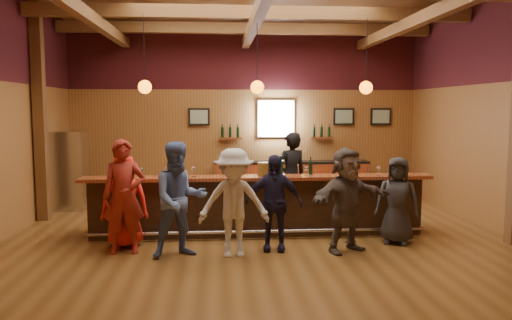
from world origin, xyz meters
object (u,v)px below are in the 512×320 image
at_px(bartender, 291,177).
at_px(customer_brown, 346,200).
at_px(ice_bucket, 264,169).
at_px(customer_dark, 397,200).
at_px(bar_counter, 257,205).
at_px(customer_orange, 124,201).
at_px(back_bar_cabinet, 292,179).
at_px(bottle_a, 281,167).
at_px(customer_white, 234,203).
at_px(customer_denim, 180,199).
at_px(customer_navy, 274,203).
at_px(stainless_fridge, 70,170).
at_px(customer_redvest, 124,197).

bearing_deg(bartender, customer_brown, 84.70).
bearing_deg(customer_brown, ice_bucket, 112.53).
distance_m(customer_dark, bartender, 2.45).
xyz_separation_m(bar_counter, customer_orange, (-2.29, -0.86, 0.26)).
relative_size(customer_brown, ice_bucket, 6.91).
relative_size(back_bar_cabinet, customer_dark, 2.66).
xyz_separation_m(back_bar_cabinet, bottle_a, (-0.76, -3.74, 0.77)).
relative_size(customer_white, bartender, 0.93).
distance_m(back_bar_cabinet, customer_dark, 4.68).
relative_size(customer_orange, customer_brown, 0.92).
bearing_deg(customer_white, back_bar_cabinet, 71.57).
bearing_deg(bartender, customer_denim, 29.04).
distance_m(customer_denim, customer_white, 0.85).
xyz_separation_m(customer_orange, customer_denim, (0.96, -0.58, 0.12)).
bearing_deg(bar_counter, customer_dark, -22.43).
relative_size(customer_navy, bartender, 0.86).
height_order(stainless_fridge, customer_white, stainless_fridge).
bearing_deg(customer_navy, customer_dark, 15.60).
xyz_separation_m(customer_navy, bottle_a, (0.25, 1.05, 0.46)).
xyz_separation_m(customer_denim, ice_bucket, (1.42, 1.10, 0.33)).
distance_m(back_bar_cabinet, customer_white, 5.37).
distance_m(customer_white, bottle_a, 1.67).
xyz_separation_m(customer_navy, bartender, (0.60, 2.13, 0.13)).
relative_size(customer_orange, bartender, 0.85).
bearing_deg(customer_redvest, bar_counter, 23.55).
height_order(bar_counter, customer_brown, customer_brown).
bearing_deg(back_bar_cabinet, customer_orange, -128.12).
distance_m(bar_counter, customer_denim, 2.00).
distance_m(customer_orange, customer_denim, 1.13).
bearing_deg(ice_bucket, bar_counter, 104.19).
xyz_separation_m(customer_dark, bartender, (-1.56, 1.88, 0.17)).
bearing_deg(customer_brown, bar_counter, 106.38).
height_order(customer_white, ice_bucket, customer_white).
bearing_deg(back_bar_cabinet, customer_denim, -116.69).
height_order(customer_denim, customer_dark, customer_denim).
xyz_separation_m(customer_orange, ice_bucket, (2.38, 0.52, 0.45)).
xyz_separation_m(customer_denim, bartender, (2.10, 2.36, 0.01)).
bearing_deg(stainless_fridge, customer_dark, -27.89).
bearing_deg(bottle_a, stainless_fridge, 149.98).
height_order(customer_orange, bartender, bartender).
height_order(back_bar_cabinet, customer_denim, customer_denim).
relative_size(customer_redvest, bartender, 1.00).
relative_size(customer_denim, bartender, 0.99).
distance_m(customer_white, ice_bucket, 1.36).
bearing_deg(customer_navy, bottle_a, 85.15).
xyz_separation_m(back_bar_cabinet, stainless_fridge, (-5.30, -1.12, 0.42)).
height_order(customer_navy, customer_dark, customer_navy).
height_order(customer_denim, customer_navy, customer_denim).
bearing_deg(customer_brown, bartender, 76.19).
xyz_separation_m(bar_counter, customer_denim, (-1.34, -1.44, 0.38)).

